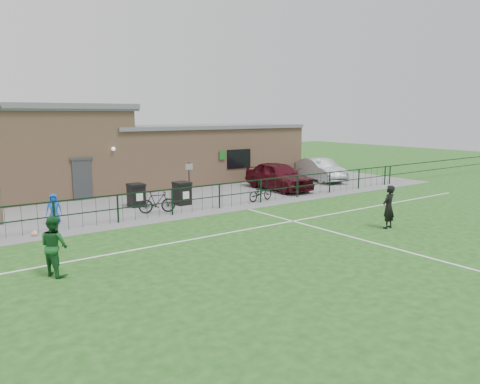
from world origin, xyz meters
TOP-DOWN VIEW (x-y plane):
  - ground at (0.00, 0.00)m, footprint 90.00×90.00m
  - paving_strip at (0.00, 13.50)m, footprint 34.00×13.00m
  - pitch_line_touch at (0.00, 7.80)m, footprint 28.00×0.10m
  - pitch_line_mid at (0.00, 4.00)m, footprint 28.00×0.10m
  - pitch_line_perp at (2.00, 0.00)m, footprint 0.10×16.00m
  - perimeter_fence at (0.00, 8.00)m, footprint 28.00×0.10m
  - wheelie_bin_left at (-1.98, 10.74)m, footprint 0.69×0.78m
  - wheelie_bin_right at (0.04, 9.88)m, footprint 0.69×0.78m
  - sign_post at (0.81, 10.48)m, footprint 0.08×0.08m
  - car_maroon at (6.87, 10.54)m, footprint 2.19×4.89m
  - car_silver at (11.58, 11.69)m, footprint 2.67×4.73m
  - bicycle_d at (-1.85, 8.78)m, footprint 1.72×0.90m
  - bicycle_e at (3.74, 8.32)m, footprint 1.74×0.86m
  - spectator_child at (-6.19, 9.24)m, footprint 0.71×0.59m
  - goalkeeper_kick at (4.15, 0.97)m, footprint 1.30×3.36m
  - outfield_player at (-7.82, 3.00)m, footprint 0.89×0.99m
  - ball_ground at (-7.29, 7.79)m, footprint 0.22×0.22m
  - clubhouse at (-0.88, 16.50)m, footprint 24.25×5.40m

SIDE VIEW (x-z plane):
  - ground at x=0.00m, z-range 0.00..0.00m
  - pitch_line_touch at x=0.00m, z-range 0.00..0.01m
  - pitch_line_mid at x=0.00m, z-range 0.00..0.01m
  - pitch_line_perp at x=2.00m, z-range 0.00..0.01m
  - paving_strip at x=0.00m, z-range 0.00..0.02m
  - ball_ground at x=-7.29m, z-range 0.00..0.22m
  - bicycle_e at x=3.74m, z-range 0.02..0.90m
  - bicycle_d at x=-1.85m, z-range 0.02..1.02m
  - wheelie_bin_left at x=-1.98m, z-range 0.02..1.04m
  - wheelie_bin_right at x=0.04m, z-range 0.02..1.05m
  - perimeter_fence at x=0.00m, z-range 0.00..1.20m
  - spectator_child at x=-6.19m, z-range 0.02..1.27m
  - car_silver at x=11.58m, z-range 0.02..1.50m
  - car_maroon at x=6.87m, z-range 0.02..1.65m
  - outfield_player at x=-7.82m, z-range 0.00..1.69m
  - goalkeeper_kick at x=4.15m, z-range -0.39..2.17m
  - sign_post at x=0.81m, z-range 0.02..2.02m
  - clubhouse at x=-0.88m, z-range -0.26..4.70m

